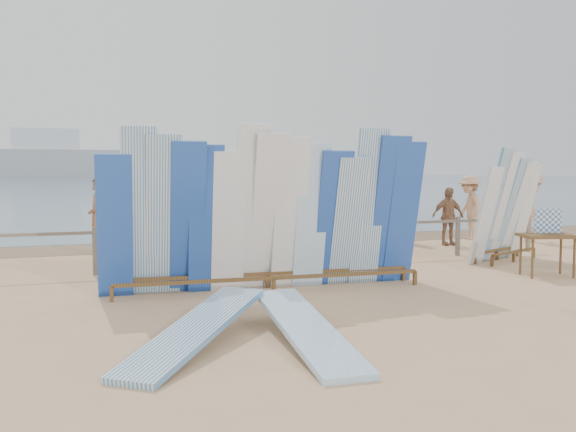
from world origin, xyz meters
name	(u,v)px	position (x,y,z in m)	size (l,w,h in m)	color
ground	(357,291)	(0.00, 0.00, 0.00)	(160.00, 160.00, 0.00)	tan
ocean	(97,180)	(0.00, 128.00, 0.00)	(320.00, 240.00, 0.02)	#476580
wet_sand_strip	(243,242)	(0.00, 7.20, 0.00)	(40.00, 2.60, 0.01)	#7F6447
distant_ship	(47,159)	(-12.00, 180.00, 5.31)	(45.00, 8.00, 14.00)	#999EA3
fence	(295,234)	(0.00, 3.00, 0.63)	(12.08, 0.08, 0.90)	gray
main_surfboard_rack	(271,217)	(-1.33, 0.49, 1.20)	(5.36, 1.01, 2.69)	brown
side_surfboard_rack	(506,211)	(4.45, 1.90, 1.09)	(2.16, 1.30, 2.44)	brown
vendor_table	(547,254)	(3.91, 0.07, 0.42)	(1.09, 0.90, 1.26)	brown
flat_board_a	(306,344)	(-1.89, -2.61, 0.00)	(0.56, 2.70, 0.07)	#96C6F0
flat_board_e	(196,348)	(-3.09, -2.33, 0.00)	(0.56, 2.70, 0.07)	white
beach_chair_left	(312,247)	(0.57, 3.49, 0.28)	(0.66, 0.68, 0.97)	#B6132F
beach_chair_right	(365,245)	(1.90, 3.54, 0.27)	(0.81, 0.82, 0.93)	#B6132F
stroller	(368,237)	(2.03, 3.66, 0.44)	(0.75, 0.92, 1.10)	#B6132F
beachgoer_7	(398,210)	(4.01, 5.79, 0.89)	(0.65, 0.36, 1.78)	#8C6042
beachgoer_8	(375,215)	(2.85, 4.90, 0.83)	(0.81, 0.39, 1.67)	beige
beachgoer_extra_0	(532,208)	(7.54, 4.67, 0.95)	(1.22, 0.50, 1.89)	tan
beachgoer_10	(448,216)	(4.90, 4.75, 0.76)	(0.90, 0.39, 1.53)	#8C6042
beachgoer_3	(199,213)	(-1.50, 5.73, 0.93)	(1.20, 0.49, 1.85)	tan
beachgoer_9	(469,207)	(6.28, 5.74, 0.92)	(1.18, 0.49, 1.83)	tan
beachgoer_5	(341,209)	(2.67, 6.63, 0.90)	(1.67, 0.54, 1.80)	beige
beachgoer_1	(98,217)	(-3.85, 5.36, 0.91)	(0.67, 0.37, 1.83)	#8C6042
beachgoer_4	(270,217)	(0.21, 5.40, 0.81)	(0.95, 0.41, 1.62)	#8C6042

